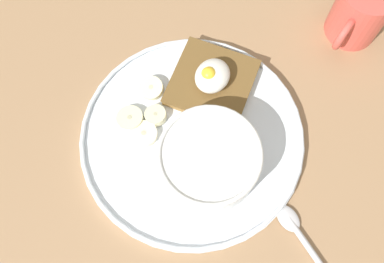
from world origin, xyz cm
name	(u,v)px	position (x,y,z in cm)	size (l,w,h in cm)	color
ground_plane	(192,142)	(0.00, 0.00, 1.00)	(120.00, 120.00, 2.00)	#9F7954
plate	(192,137)	(0.00, 0.00, 2.80)	(29.26, 29.26, 1.60)	white
oatmeal_bowl	(209,160)	(2.38, 3.77, 5.88)	(12.42, 12.42, 5.56)	white
toast_slice	(212,82)	(-7.82, -1.44, 3.79)	(11.99, 11.99, 1.41)	brown
poached_egg	(212,76)	(-7.77, -1.48, 5.75)	(5.15, 4.45, 3.02)	white
banana_slice_front	(157,114)	(-0.25, -5.51, 3.60)	(3.40, 3.48, 1.37)	beige
banana_slice_left	(130,119)	(2.04, -8.20, 3.57)	(4.58, 4.63, 1.37)	#ECEAB9
banana_slice_back	(144,134)	(2.93, -5.50, 3.46)	(4.76, 4.77, 0.97)	#F9EBC3
banana_slice_right	(151,88)	(-3.07, -8.11, 3.55)	(4.27, 4.22, 1.36)	beige
coffee_mug	(359,12)	(-25.97, 11.37, 6.37)	(10.74, 7.36, 8.49)	#DD5348
spoon	(303,240)	(4.53, 18.17, 2.40)	(7.53, 12.28, 0.80)	silver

